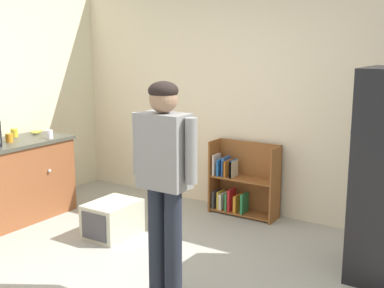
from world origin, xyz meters
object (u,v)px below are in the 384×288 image
(yellow_cup, at_px, (14,133))
(white_cup, at_px, (49,134))
(bookshelf, at_px, (241,183))
(orange_cup, at_px, (9,138))
(standing_person, at_px, (164,171))
(pet_carrier, at_px, (112,219))
(banana_bunch, at_px, (37,132))

(yellow_cup, xyz_separation_m, white_cup, (0.41, 0.16, 0.00))
(bookshelf, height_order, yellow_cup, yellow_cup)
(orange_cup, bearing_deg, standing_person, -11.47)
(standing_person, height_order, orange_cup, standing_person)
(yellow_cup, distance_m, white_cup, 0.44)
(bookshelf, xyz_separation_m, orange_cup, (-2.02, -1.60, 0.58))
(pet_carrier, height_order, white_cup, white_cup)
(bookshelf, distance_m, orange_cup, 2.64)
(standing_person, relative_size, white_cup, 17.91)
(standing_person, xyz_separation_m, banana_bunch, (-2.61, 0.99, -0.11))
(banana_bunch, relative_size, white_cup, 1.64)
(orange_cup, height_order, white_cup, same)
(banana_bunch, height_order, white_cup, white_cup)
(banana_bunch, height_order, orange_cup, orange_cup)
(standing_person, distance_m, yellow_cup, 2.78)
(white_cup, bearing_deg, banana_bunch, 163.23)
(orange_cup, bearing_deg, bookshelf, 38.28)
(white_cup, bearing_deg, bookshelf, 33.26)
(yellow_cup, bearing_deg, white_cup, 21.88)
(orange_cup, bearing_deg, banana_bunch, 105.48)
(pet_carrier, relative_size, yellow_cup, 5.81)
(standing_person, height_order, pet_carrier, standing_person)
(bookshelf, height_order, banana_bunch, banana_bunch)
(bookshelf, xyz_separation_m, standing_person, (0.44, -2.10, 0.67))
(orange_cup, bearing_deg, white_cup, 64.24)
(bookshelf, relative_size, standing_person, 0.50)
(banana_bunch, bearing_deg, orange_cup, -74.52)
(standing_person, height_order, white_cup, standing_person)
(standing_person, xyz_separation_m, pet_carrier, (-1.23, 0.76, -0.85))
(orange_cup, bearing_deg, pet_carrier, 11.73)
(pet_carrier, distance_m, white_cup, 1.31)
(pet_carrier, height_order, yellow_cup, yellow_cup)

